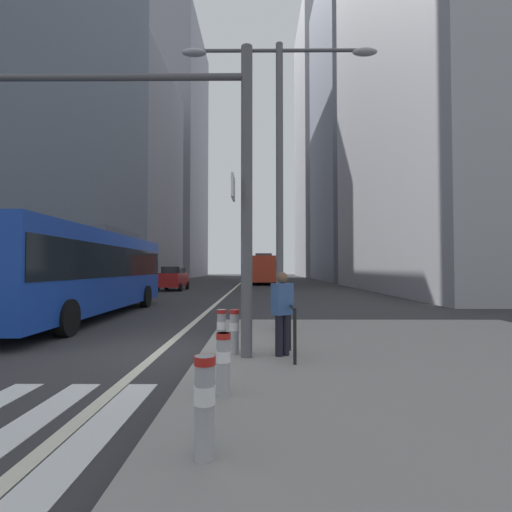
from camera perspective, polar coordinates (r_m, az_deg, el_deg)
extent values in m
plane|color=#303033|center=(28.53, -3.98, -5.49)|extent=(160.00, 160.00, 0.00)
cube|color=gray|center=(8.30, 24.87, -13.92)|extent=(9.00, 10.00, 0.15)
cube|color=silver|center=(5.48, -31.69, -21.11)|extent=(0.45, 3.20, 0.01)
cube|color=silver|center=(5.09, -22.33, -22.80)|extent=(0.45, 3.20, 0.01)
cube|color=silver|center=(4.84, -11.52, -24.03)|extent=(0.45, 3.20, 0.01)
cube|color=silver|center=(4.76, 0.22, -24.49)|extent=(0.45, 3.20, 0.01)
cube|color=beige|center=(38.49, -2.84, -4.53)|extent=(0.20, 80.00, 0.01)
cube|color=gray|center=(57.45, -18.44, 11.51)|extent=(10.68, 21.48, 29.94)
cube|color=gray|center=(86.05, -12.23, 14.79)|extent=(11.41, 24.35, 52.69)
cube|color=slate|center=(62.25, 14.92, 18.27)|extent=(11.31, 20.81, 46.27)
cube|color=#9E9EA3|center=(87.29, 10.56, 15.91)|extent=(11.90, 21.63, 56.67)
cube|color=#14389E|center=(15.23, -24.44, -2.07)|extent=(2.72, 11.78, 2.75)
cube|color=black|center=(15.23, -24.43, -0.77)|extent=(2.75, 11.54, 1.10)
cube|color=#4C4C51|center=(16.91, -21.97, 3.12)|extent=(1.83, 4.25, 0.30)
cylinder|color=black|center=(11.39, -26.63, -8.36)|extent=(0.32, 1.01, 1.00)
cylinder|color=black|center=(18.41, -16.30, -5.90)|extent=(0.32, 1.01, 1.00)
cylinder|color=black|center=(19.20, -23.25, -5.65)|extent=(0.32, 1.01, 1.00)
cylinder|color=black|center=(17.15, -29.79, -6.64)|extent=(0.24, 0.65, 0.64)
cube|color=red|center=(43.92, 1.15, -1.94)|extent=(2.61, 10.98, 2.75)
cube|color=black|center=(43.92, 1.15, -1.50)|extent=(2.65, 10.76, 1.10)
cube|color=#4C4C51|center=(42.30, 1.16, 0.12)|extent=(1.79, 3.96, 0.30)
cylinder|color=black|center=(47.45, -0.32, -3.41)|extent=(0.31, 1.00, 1.00)
cylinder|color=black|center=(47.46, 2.59, -3.41)|extent=(0.31, 1.00, 1.00)
cylinder|color=black|center=(40.45, -0.54, -3.69)|extent=(0.31, 1.00, 1.00)
cylinder|color=black|center=(40.45, 2.87, -3.69)|extent=(0.31, 1.00, 1.00)
cube|color=maroon|center=(31.77, -12.40, -3.50)|extent=(1.82, 4.14, 1.10)
cube|color=black|center=(31.90, -12.33, -2.04)|extent=(1.52, 2.24, 0.52)
cylinder|color=black|center=(30.23, -11.34, -4.64)|extent=(0.23, 0.64, 0.64)
cylinder|color=black|center=(30.66, -14.67, -4.58)|extent=(0.23, 0.64, 0.64)
cylinder|color=black|center=(32.97, -10.30, -4.41)|extent=(0.23, 0.64, 0.64)
cylinder|color=black|center=(33.37, -13.37, -4.36)|extent=(0.23, 0.64, 0.64)
cube|color=silver|center=(61.82, 0.29, -2.69)|extent=(1.84, 4.14, 1.10)
cube|color=black|center=(61.66, 0.29, -1.94)|extent=(1.53, 2.25, 0.52)
cylinder|color=black|center=(63.23, -0.55, -3.17)|extent=(0.23, 0.64, 0.64)
cylinder|color=black|center=(63.25, 1.10, -3.17)|extent=(0.23, 0.64, 0.64)
cylinder|color=black|center=(60.43, -0.56, -3.24)|extent=(0.23, 0.64, 0.64)
cylinder|color=black|center=(60.45, 1.17, -3.24)|extent=(0.23, 0.64, 0.64)
cylinder|color=#515156|center=(7.34, -1.41, 8.49)|extent=(0.22, 0.22, 6.00)
cylinder|color=#515156|center=(8.59, -20.72, 23.90)|extent=(5.20, 0.14, 0.14)
cube|color=white|center=(7.21, -3.48, 10.29)|extent=(0.04, 0.60, 0.44)
cylinder|color=#56565B|center=(10.70, 3.58, 10.68)|extent=(0.20, 0.20, 8.00)
cylinder|color=#56565B|center=(12.10, -2.93, 28.53)|extent=(2.40, 0.10, 0.10)
ellipsoid|color=#B2B2B7|center=(12.20, -9.32, 28.02)|extent=(0.70, 0.32, 0.20)
cylinder|color=#56565B|center=(12.22, 9.93, 28.24)|extent=(2.40, 0.10, 0.10)
ellipsoid|color=#B2B2B7|center=(12.42, 16.10, 27.47)|extent=(0.70, 0.32, 0.20)
cylinder|color=#99999E|center=(3.64, -7.76, -21.66)|extent=(0.18, 0.18, 0.91)
cylinder|color=white|center=(3.60, -7.76, -20.04)|extent=(0.19, 0.19, 0.16)
cylinder|color=#B21E19|center=(3.52, -7.73, -15.33)|extent=(0.20, 0.20, 0.08)
cylinder|color=#99999E|center=(5.23, -4.95, -15.94)|extent=(0.18, 0.18, 0.82)
cylinder|color=white|center=(5.21, -4.95, -14.88)|extent=(0.19, 0.19, 0.15)
cylinder|color=#B21E19|center=(5.15, -4.94, -11.92)|extent=(0.20, 0.20, 0.08)
cylinder|color=#99999E|center=(7.56, -3.29, -11.36)|extent=(0.18, 0.18, 0.87)
cylinder|color=white|center=(7.54, -3.29, -10.58)|extent=(0.19, 0.19, 0.16)
cylinder|color=#B21E19|center=(7.50, -3.29, -8.39)|extent=(0.20, 0.20, 0.08)
cylinder|color=#99999E|center=(7.81, -5.23, -11.13)|extent=(0.18, 0.18, 0.85)
cylinder|color=white|center=(7.79, -5.23, -10.39)|extent=(0.19, 0.19, 0.15)
cylinder|color=#B21E19|center=(7.75, -5.22, -8.34)|extent=(0.20, 0.20, 0.08)
cylinder|color=black|center=(6.80, 5.88, -12.08)|extent=(0.06, 0.06, 0.95)
cylinder|color=black|center=(7.90, 5.10, -10.64)|extent=(0.06, 0.06, 0.95)
cylinder|color=black|center=(9.00, 4.51, -9.55)|extent=(0.06, 0.06, 0.95)
cylinder|color=black|center=(10.10, 4.05, -8.70)|extent=(0.06, 0.06, 0.95)
cylinder|color=black|center=(8.39, 4.77, -6.85)|extent=(0.06, 3.35, 0.06)
cylinder|color=black|center=(7.41, 3.50, -11.88)|extent=(0.15, 0.15, 0.79)
cylinder|color=black|center=(7.51, 4.48, -11.74)|extent=(0.15, 0.15, 0.79)
cube|color=#38568E|center=(7.37, 3.98, -6.47)|extent=(0.45, 0.41, 0.61)
sphere|color=brown|center=(7.35, 3.97, -3.28)|extent=(0.22, 0.22, 0.22)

